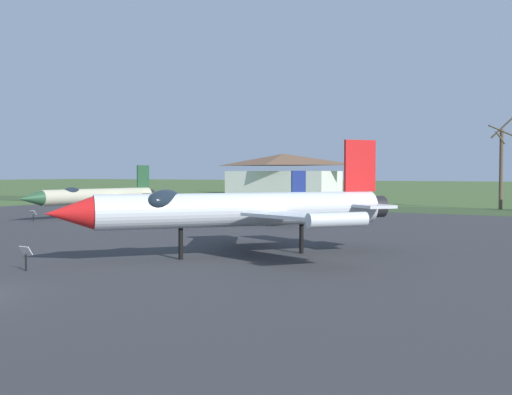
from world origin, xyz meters
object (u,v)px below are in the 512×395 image
at_px(jet_fighter_front_left, 95,196).
at_px(info_placard_front_left, 33,215).
at_px(visitor_building, 283,174).
at_px(jet_fighter_rear_left, 244,202).
at_px(info_placard_rear_left, 163,222).
at_px(info_placard_rear_center, 26,255).
at_px(jet_fighter_rear_center, 237,209).

bearing_deg(jet_fighter_front_left, info_placard_front_left, -98.99).
bearing_deg(jet_fighter_front_left, visitor_building, 100.98).
xyz_separation_m(info_placard_front_left, jet_fighter_rear_left, (16.84, 6.35, 1.18)).
bearing_deg(jet_fighter_rear_left, info_placard_rear_left, -115.20).
relative_size(info_placard_front_left, jet_fighter_rear_left, 0.08).
bearing_deg(info_placard_front_left, info_placard_rear_left, -0.50).
bearing_deg(info_placard_front_left, jet_fighter_rear_left, 20.65).
bearing_deg(info_placard_rear_left, info_placard_rear_center, -69.49).
distance_m(jet_fighter_rear_left, visitor_building, 69.68).
bearing_deg(jet_fighter_rear_left, info_placard_rear_center, -81.52).
bearing_deg(jet_fighter_front_left, jet_fighter_rear_center, -33.05).
bearing_deg(jet_fighter_rear_left, info_placard_front_left, -159.35).
height_order(jet_fighter_front_left, info_placard_rear_center, jet_fighter_front_left).
xyz_separation_m(info_placard_rear_center, jet_fighter_rear_left, (-3.62, 24.29, 1.11)).
distance_m(jet_fighter_front_left, info_placard_front_left, 6.46).
bearing_deg(visitor_building, info_placard_rear_center, -70.09).
bearing_deg(visitor_building, jet_fighter_rear_left, -66.08).
xyz_separation_m(jet_fighter_front_left, info_placard_front_left, (-0.99, -6.23, -1.41)).
relative_size(jet_fighter_front_left, visitor_building, 0.67).
bearing_deg(info_placard_rear_center, jet_fighter_rear_center, 55.45).
relative_size(info_placard_rear_center, info_placard_rear_left, 1.18).
height_order(jet_fighter_front_left, info_placard_front_left, jet_fighter_front_left).
height_order(info_placard_front_left, jet_fighter_rear_center, jet_fighter_rear_center).
bearing_deg(jet_fighter_front_left, jet_fighter_rear_left, 0.42).
distance_m(info_placard_front_left, info_placard_rear_center, 27.22).
distance_m(info_placard_front_left, jet_fighter_rear_left, 18.04).
relative_size(info_placard_front_left, jet_fighter_rear_center, 0.07).
distance_m(jet_fighter_rear_center, jet_fighter_rear_left, 18.71).
bearing_deg(visitor_building, jet_fighter_rear_center, -64.99).
bearing_deg(jet_fighter_rear_center, info_placard_rear_center, -124.55).
distance_m(jet_fighter_front_left, jet_fighter_rear_left, 15.86).
xyz_separation_m(info_placard_front_left, info_placard_rear_left, (13.80, -0.12, -0.05)).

